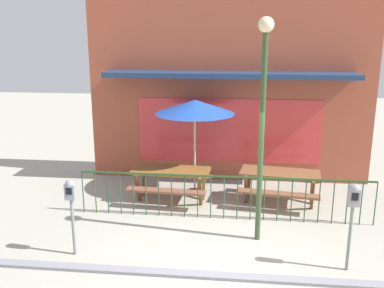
{
  "coord_description": "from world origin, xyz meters",
  "views": [
    {
      "loc": [
        0.26,
        -6.71,
        3.92
      ],
      "look_at": [
        -0.73,
        2.29,
        1.53
      ],
      "focal_mm": 40.4,
      "sensor_mm": 36.0,
      "label": 1
    }
  ],
  "objects_px": {
    "picnic_table_right": "(280,178)",
    "street_lamp": "(263,101)",
    "patio_umbrella": "(195,107)",
    "picnic_table_left": "(171,176)",
    "parking_meter_near": "(353,204)",
    "parking_meter_far": "(71,197)"
  },
  "relations": [
    {
      "from": "patio_umbrella",
      "to": "parking_meter_far",
      "type": "xyz_separation_m",
      "value": [
        -1.83,
        -3.32,
        -1.05
      ]
    },
    {
      "from": "parking_meter_far",
      "to": "patio_umbrella",
      "type": "bearing_deg",
      "value": 61.1
    },
    {
      "from": "patio_umbrella",
      "to": "parking_meter_near",
      "type": "bearing_deg",
      "value": -48.62
    },
    {
      "from": "picnic_table_right",
      "to": "street_lamp",
      "type": "xyz_separation_m",
      "value": [
        -0.56,
        -1.87,
        2.08
      ]
    },
    {
      "from": "picnic_table_right",
      "to": "street_lamp",
      "type": "distance_m",
      "value": 2.85
    },
    {
      "from": "picnic_table_right",
      "to": "parking_meter_near",
      "type": "distance_m",
      "value": 3.03
    },
    {
      "from": "picnic_table_right",
      "to": "patio_umbrella",
      "type": "relative_size",
      "value": 0.85
    },
    {
      "from": "picnic_table_left",
      "to": "street_lamp",
      "type": "xyz_separation_m",
      "value": [
        1.97,
        -1.77,
        2.08
      ]
    },
    {
      "from": "patio_umbrella",
      "to": "picnic_table_left",
      "type": "bearing_deg",
      "value": -130.42
    },
    {
      "from": "parking_meter_near",
      "to": "patio_umbrella",
      "type": "bearing_deg",
      "value": 131.38
    },
    {
      "from": "street_lamp",
      "to": "picnic_table_right",
      "type": "bearing_deg",
      "value": 73.26
    },
    {
      "from": "picnic_table_right",
      "to": "parking_meter_near",
      "type": "bearing_deg",
      "value": -72.35
    },
    {
      "from": "parking_meter_near",
      "to": "parking_meter_far",
      "type": "relative_size",
      "value": 1.08
    },
    {
      "from": "picnic_table_left",
      "to": "parking_meter_near",
      "type": "distance_m",
      "value": 4.42
    },
    {
      "from": "patio_umbrella",
      "to": "parking_meter_near",
      "type": "relative_size",
      "value": 1.51
    },
    {
      "from": "patio_umbrella",
      "to": "parking_meter_near",
      "type": "distance_m",
      "value": 4.53
    },
    {
      "from": "picnic_table_left",
      "to": "street_lamp",
      "type": "height_order",
      "value": "street_lamp"
    },
    {
      "from": "parking_meter_near",
      "to": "street_lamp",
      "type": "relative_size",
      "value": 0.37
    },
    {
      "from": "picnic_table_right",
      "to": "patio_umbrella",
      "type": "distance_m",
      "value": 2.59
    },
    {
      "from": "picnic_table_left",
      "to": "street_lamp",
      "type": "bearing_deg",
      "value": -42.05
    },
    {
      "from": "picnic_table_left",
      "to": "street_lamp",
      "type": "relative_size",
      "value": 0.45
    },
    {
      "from": "picnic_table_right",
      "to": "parking_meter_far",
      "type": "bearing_deg",
      "value": -143.8
    }
  ]
}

